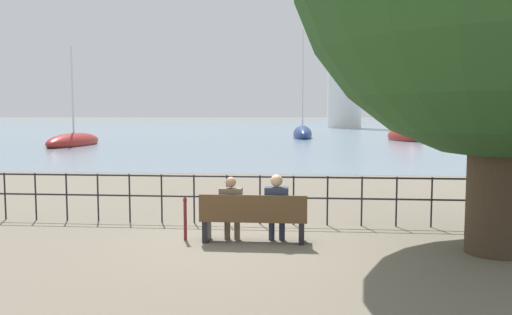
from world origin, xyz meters
TOP-DOWN VIEW (x-y plane):
  - ground_plane at (0.00, 0.00)m, footprint 1000.00×1000.00m
  - harbor_water at (0.00, 160.45)m, footprint 600.00×300.00m
  - park_bench at (0.00, -0.06)m, footprint 1.95×0.45m
  - seated_person_left at (-0.42, 0.02)m, footprint 0.41×0.35m
  - seated_person_right at (0.42, 0.01)m, footprint 0.43×0.35m
  - promenade_railing at (-0.00, 1.49)m, footprint 12.89×0.04m
  - closed_umbrella at (-1.28, -0.01)m, footprint 0.09×0.09m
  - sailboat_0 at (-16.25, 27.56)m, footprint 2.18×7.61m
  - sailboat_1 at (10.50, 37.71)m, footprint 3.36×6.61m
  - sailboat_2 at (1.19, 42.34)m, footprint 2.12×7.98m
  - harbor_lighthouse at (8.98, 82.61)m, footprint 6.11×6.11m

SIDE VIEW (x-z plane):
  - ground_plane at x=0.00m, z-range 0.00..0.00m
  - harbor_water at x=0.00m, z-range 0.00..0.01m
  - sailboat_0 at x=-16.25m, z-range -3.64..4.25m
  - sailboat_2 at x=1.19m, z-range -5.30..6.10m
  - sailboat_1 at x=10.50m, z-range -6.26..7.10m
  - park_bench at x=0.00m, z-range -0.01..0.89m
  - closed_umbrella at x=-1.28m, z-range 0.05..0.90m
  - seated_person_left at x=-0.42m, z-range 0.06..1.26m
  - seated_person_right at x=0.42m, z-range 0.06..1.32m
  - promenade_railing at x=0.00m, z-range 0.17..1.22m
  - harbor_lighthouse at x=8.98m, z-range -0.98..26.99m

